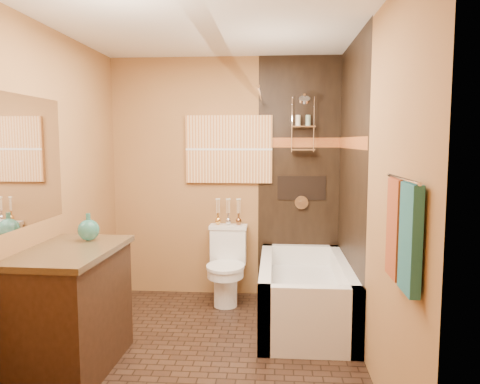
# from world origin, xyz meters

# --- Properties ---
(floor) EXTENTS (3.00, 3.00, 0.00)m
(floor) POSITION_xyz_m (0.00, 0.00, 0.00)
(floor) COLOR black
(floor) RESTS_ON ground
(wall_left) EXTENTS (0.02, 3.00, 2.50)m
(wall_left) POSITION_xyz_m (-1.20, 0.00, 1.25)
(wall_left) COLOR #9F6E3D
(wall_left) RESTS_ON floor
(wall_right) EXTENTS (0.02, 3.00, 2.50)m
(wall_right) POSITION_xyz_m (1.20, 0.00, 1.25)
(wall_right) COLOR #9F6E3D
(wall_right) RESTS_ON floor
(wall_back) EXTENTS (2.40, 0.02, 2.50)m
(wall_back) POSITION_xyz_m (0.00, 1.50, 1.25)
(wall_back) COLOR #9F6E3D
(wall_back) RESTS_ON floor
(wall_front) EXTENTS (2.40, 0.02, 2.50)m
(wall_front) POSITION_xyz_m (0.00, -1.50, 1.25)
(wall_front) COLOR #9F6E3D
(wall_front) RESTS_ON floor
(ceiling) EXTENTS (3.00, 3.00, 0.00)m
(ceiling) POSITION_xyz_m (0.00, 0.00, 2.50)
(ceiling) COLOR silver
(ceiling) RESTS_ON wall_back
(alcove_tile_back) EXTENTS (0.85, 0.01, 2.50)m
(alcove_tile_back) POSITION_xyz_m (0.78, 1.49, 1.25)
(alcove_tile_back) COLOR black
(alcove_tile_back) RESTS_ON wall_back
(alcove_tile_right) EXTENTS (0.01, 1.50, 2.50)m
(alcove_tile_right) POSITION_xyz_m (1.19, 0.75, 1.25)
(alcove_tile_right) COLOR black
(alcove_tile_right) RESTS_ON wall_right
(mosaic_band_back) EXTENTS (0.85, 0.01, 0.10)m
(mosaic_band_back) POSITION_xyz_m (0.78, 1.48, 1.62)
(mosaic_band_back) COLOR #91371A
(mosaic_band_back) RESTS_ON alcove_tile_back
(mosaic_band_right) EXTENTS (0.01, 1.50, 0.10)m
(mosaic_band_right) POSITION_xyz_m (1.18, 0.75, 1.62)
(mosaic_band_right) COLOR #91371A
(mosaic_band_right) RESTS_ON alcove_tile_right
(alcove_niche) EXTENTS (0.50, 0.01, 0.25)m
(alcove_niche) POSITION_xyz_m (0.80, 1.48, 1.15)
(alcove_niche) COLOR black
(alcove_niche) RESTS_ON alcove_tile_back
(shower_fixtures) EXTENTS (0.24, 0.33, 1.16)m
(shower_fixtures) POSITION_xyz_m (0.80, 1.38, 1.67)
(shower_fixtures) COLOR silver
(shower_fixtures) RESTS_ON floor
(curtain_rod) EXTENTS (0.03, 1.55, 0.03)m
(curtain_rod) POSITION_xyz_m (0.40, 0.75, 2.02)
(curtain_rod) COLOR silver
(curtain_rod) RESTS_ON wall_back
(towel_bar) EXTENTS (0.02, 0.55, 0.02)m
(towel_bar) POSITION_xyz_m (1.15, -1.05, 1.45)
(towel_bar) COLOR silver
(towel_bar) RESTS_ON wall_right
(towel_teal) EXTENTS (0.05, 0.22, 0.52)m
(towel_teal) POSITION_xyz_m (1.16, -1.18, 1.18)
(towel_teal) COLOR #1C585D
(towel_teal) RESTS_ON towel_bar
(towel_rust) EXTENTS (0.05, 0.22, 0.52)m
(towel_rust) POSITION_xyz_m (1.16, -0.92, 1.18)
(towel_rust) COLOR #97351B
(towel_rust) RESTS_ON towel_bar
(sunset_painting) EXTENTS (0.90, 0.04, 0.70)m
(sunset_painting) POSITION_xyz_m (0.04, 1.48, 1.55)
(sunset_painting) COLOR #C96A2F
(sunset_painting) RESTS_ON wall_back
(vanity_mirror) EXTENTS (0.01, 1.00, 0.90)m
(vanity_mirror) POSITION_xyz_m (-1.19, -0.28, 1.50)
(vanity_mirror) COLOR white
(vanity_mirror) RESTS_ON wall_left
(bathtub) EXTENTS (0.80, 1.50, 0.55)m
(bathtub) POSITION_xyz_m (0.80, 0.75, 0.22)
(bathtub) COLOR white
(bathtub) RESTS_ON floor
(toilet) EXTENTS (0.39, 0.57, 0.77)m
(toilet) POSITION_xyz_m (0.04, 1.22, 0.39)
(toilet) COLOR white
(toilet) RESTS_ON floor
(vanity) EXTENTS (0.64, 1.02, 0.89)m
(vanity) POSITION_xyz_m (-0.92, -0.28, 0.45)
(vanity) COLOR black
(vanity) RESTS_ON floor
(teal_bottle) EXTENTS (0.16, 0.16, 0.25)m
(teal_bottle) POSITION_xyz_m (-0.87, -0.01, 0.99)
(teal_bottle) COLOR #2A7F6F
(teal_bottle) RESTS_ON vanity
(bud_vases) EXTENTS (0.27, 0.06, 0.27)m
(bud_vases) POSITION_xyz_m (0.04, 1.39, 0.91)
(bud_vases) COLOR gold
(bud_vases) RESTS_ON toilet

